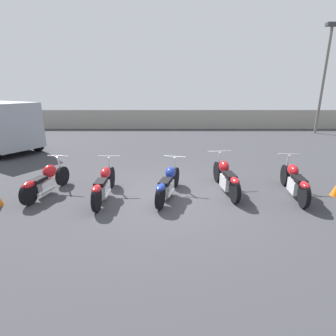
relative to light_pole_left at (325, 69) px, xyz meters
The scene contains 8 objects.
ground_plane 14.71m from the light_pole_left, 132.34° to the right, with size 60.00×60.00×0.00m, color #38383D.
fence_back 10.24m from the light_pole_left, 169.25° to the left, with size 40.00×0.04×1.32m.
light_pole_left is the anchor object (origin of this frame).
motorcycle_slot_0 16.84m from the light_pole_left, 141.05° to the right, with size 0.72×1.96×0.93m.
motorcycle_slot_1 15.82m from the light_pole_left, 136.52° to the right, with size 0.60×2.18×0.96m.
motorcycle_slot_2 14.64m from the light_pole_left, 132.18° to the right, with size 0.82×2.06×0.94m.
motorcycle_slot_3 13.34m from the light_pole_left, 128.14° to the right, with size 0.69×2.21×0.99m.
motorcycle_slot_4 12.63m from the light_pole_left, 120.75° to the right, with size 0.61×2.17×0.98m.
Camera 1 is at (0.00, -6.45, 2.74)m, focal length 28.00 mm.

